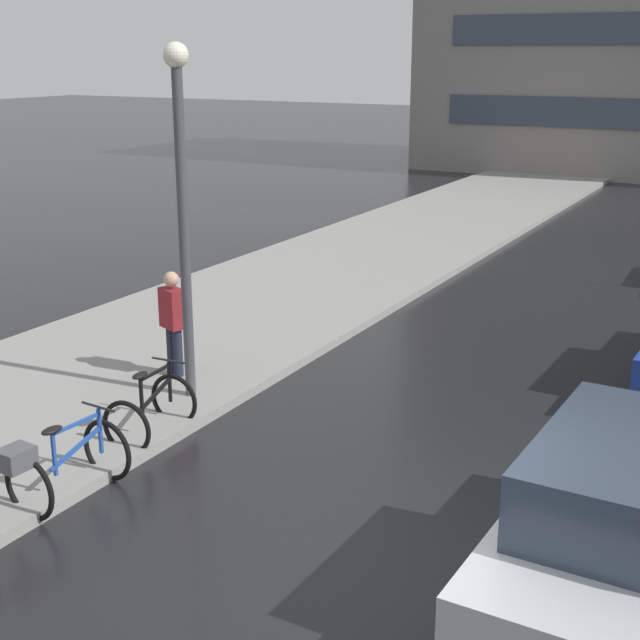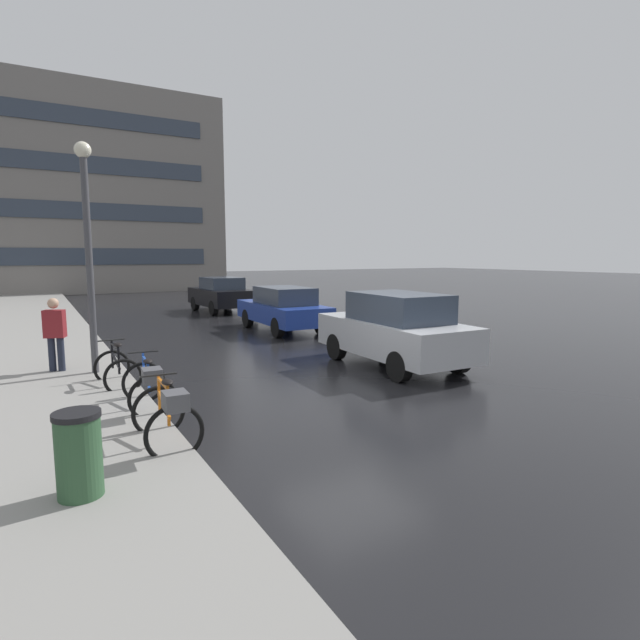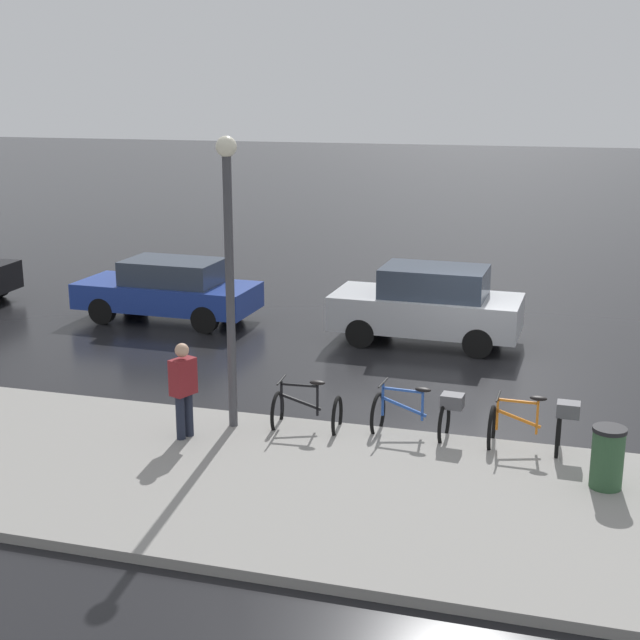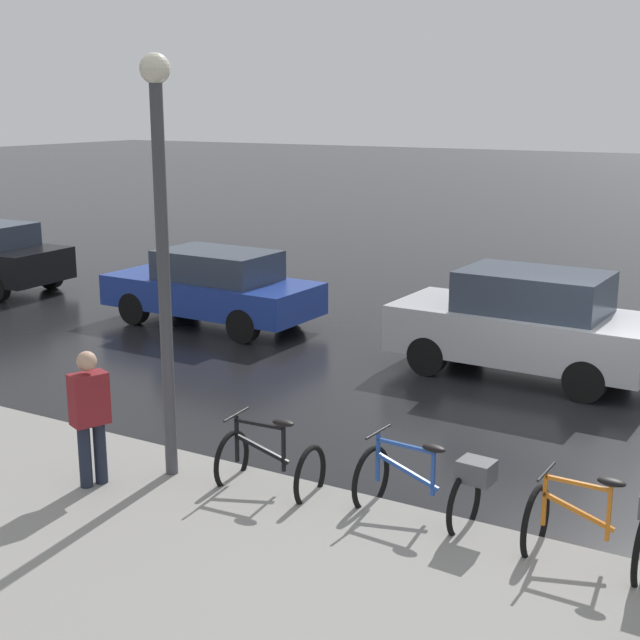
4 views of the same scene
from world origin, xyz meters
The scene contains 7 objects.
ground_plane centered at (0.00, 0.00, 0.00)m, with size 140.00×140.00×0.00m, color black.
sidewalk_kerb centered at (-6.00, 10.00, 0.07)m, with size 4.80×60.00×0.14m, color gray.
bicycle_second centered at (-3.72, 0.35, 0.48)m, with size 0.82×1.45×0.94m.
bicycle_third centered at (-3.94, 2.16, 0.39)m, with size 0.76×1.10×0.95m.
car_silver centered at (1.98, 1.16, 0.87)m, with size 1.93×4.15×1.72m.
pedestrian centered at (-4.89, 3.89, 0.95)m, with size 0.46×0.37×1.69m.
streetlamp centered at (-4.21, 3.34, 2.92)m, with size 0.32×0.32×4.80m.
Camera 1 is at (2.86, -5.87, 4.69)m, focal length 50.00 mm.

